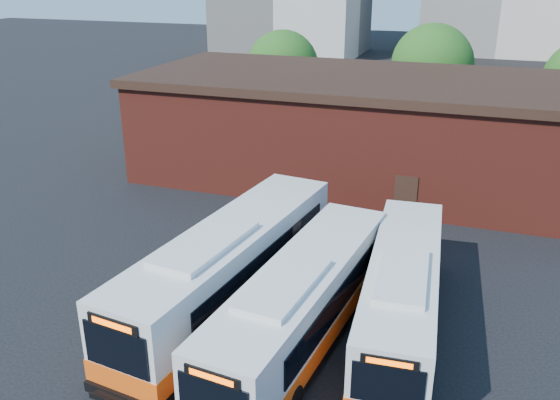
% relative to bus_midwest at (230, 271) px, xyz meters
% --- Properties ---
extents(ground, '(220.00, 220.00, 0.00)m').
position_rel_bus_midwest_xyz_m(ground, '(2.12, -2.83, -1.65)').
color(ground, black).
extents(bus_midwest, '(4.40, 13.54, 3.63)m').
position_rel_bus_midwest_xyz_m(bus_midwest, '(0.00, 0.00, 0.00)').
color(bus_midwest, silver).
rests_on(bus_midwest, ground).
extents(bus_mideast, '(3.75, 12.34, 3.32)m').
position_rel_bus_midwest_xyz_m(bus_mideast, '(3.31, -1.40, -0.14)').
color(bus_mideast, silver).
rests_on(bus_mideast, ground).
extents(bus_east, '(3.20, 11.75, 3.16)m').
position_rel_bus_midwest_xyz_m(bus_east, '(6.48, 0.60, -0.21)').
color(bus_east, silver).
rests_on(bus_east, ground).
extents(depot_building, '(28.60, 12.60, 6.40)m').
position_rel_bus_midwest_xyz_m(depot_building, '(2.12, 17.17, 1.61)').
color(depot_building, maroon).
rests_on(depot_building, ground).
extents(tree_west, '(6.00, 6.00, 7.65)m').
position_rel_bus_midwest_xyz_m(tree_west, '(-7.88, 29.17, 2.99)').
color(tree_west, '#382314').
rests_on(tree_west, ground).
extents(tree_mid, '(6.56, 6.56, 8.36)m').
position_rel_bus_midwest_xyz_m(tree_mid, '(4.12, 31.17, 3.43)').
color(tree_mid, '#382314').
rests_on(tree_mid, ground).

